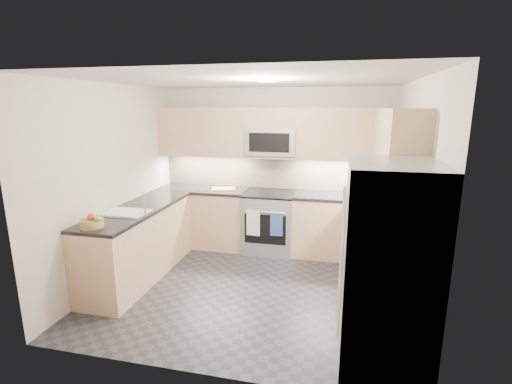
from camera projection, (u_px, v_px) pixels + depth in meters
name	position (u px, v px, depth m)	size (l,w,h in m)	color
floor	(250.00, 287.00, 4.66)	(3.60, 3.20, 0.00)	#222227
ceiling	(249.00, 80.00, 4.09)	(3.60, 3.20, 0.02)	beige
wall_back	(274.00, 169.00, 5.89)	(3.60, 0.02, 2.50)	beige
wall_front	(200.00, 235.00, 2.85)	(3.60, 0.02, 2.50)	beige
wall_left	(114.00, 183.00, 4.77)	(0.02, 3.20, 2.50)	beige
wall_right	(412.00, 199.00, 3.98)	(0.02, 3.20, 2.50)	beige
base_cab_back_left	(204.00, 218.00, 6.03)	(1.42, 0.60, 0.90)	tan
base_cab_back_right	(341.00, 227.00, 5.55)	(1.42, 0.60, 0.90)	tan
base_cab_right	(376.00, 260.00, 4.37)	(0.60, 1.70, 0.90)	tan
base_cab_peninsula	(139.00, 244.00, 4.88)	(0.60, 2.00, 0.90)	tan
countertop_back_left	(203.00, 190.00, 5.92)	(1.42, 0.63, 0.04)	black
countertop_back_right	(343.00, 197.00, 5.45)	(1.42, 0.63, 0.04)	black
countertop_right	(379.00, 222.00, 4.26)	(0.63, 1.70, 0.04)	black
countertop_peninsula	(137.00, 209.00, 4.77)	(0.63, 2.00, 0.04)	black
upper_cab_back	(272.00, 133.00, 5.60)	(3.60, 0.35, 0.75)	tan
upper_cab_right	(396.00, 142.00, 4.15)	(0.35, 1.95, 0.75)	tan
backsplash_back	(273.00, 172.00, 5.90)	(3.60, 0.01, 0.51)	tan
backsplash_right	(404.00, 194.00, 4.42)	(0.01, 2.30, 0.51)	tan
gas_range	(269.00, 222.00, 5.76)	(0.76, 0.65, 0.91)	#93959A
range_cooktop	(270.00, 194.00, 5.66)	(0.76, 0.65, 0.03)	black
oven_door_glass	(265.00, 229.00, 5.45)	(0.62, 0.02, 0.45)	black
oven_handle	(265.00, 212.00, 5.37)	(0.02, 0.02, 0.60)	#B2B5BA
microwave	(271.00, 141.00, 5.60)	(0.76, 0.40, 0.40)	#999DA1
microwave_door	(269.00, 143.00, 5.41)	(0.60, 0.01, 0.28)	black
refrigerator	(387.00, 271.00, 3.05)	(0.70, 0.90, 1.80)	#A7AAB0
fridge_handle_left	(341.00, 270.00, 2.94)	(0.02, 0.02, 1.20)	#B2B5BA
fridge_handle_right	(341.00, 253.00, 3.29)	(0.02, 0.02, 1.20)	#B2B5BA
sink_basin	(126.00, 218.00, 4.55)	(0.52, 0.38, 0.16)	white
faucet	(144.00, 203.00, 4.44)	(0.03, 0.03, 0.28)	silver
utensil_bowl	(360.00, 191.00, 5.36)	(0.26, 0.26, 0.15)	#55B24C
cutting_board	(224.00, 189.00, 5.87)	(0.36, 0.25, 0.01)	orange
fruit_basket	(92.00, 223.00, 4.00)	(0.25, 0.25, 0.09)	#A0844B
fruit_apple	(91.00, 217.00, 3.98)	(0.08, 0.08, 0.08)	red
fruit_pear	(97.00, 218.00, 3.94)	(0.07, 0.07, 0.07)	#5AB24C
dish_towel_check	(253.00, 223.00, 5.43)	(0.20, 0.02, 0.38)	white
dish_towel_blue	(276.00, 225.00, 5.35)	(0.18, 0.02, 0.34)	navy
fruit_orange	(97.00, 218.00, 3.94)	(0.07, 0.07, 0.07)	#E04818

